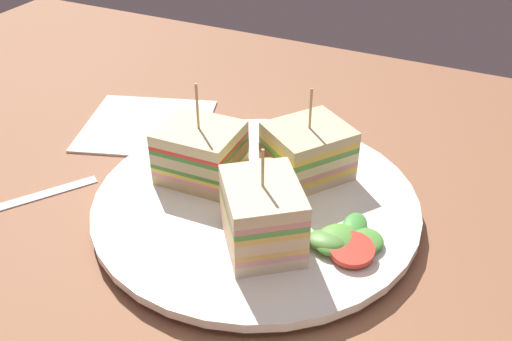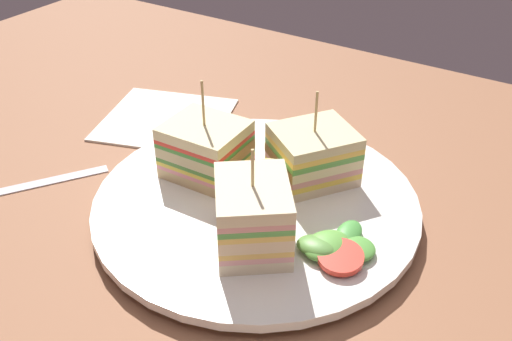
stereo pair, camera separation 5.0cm
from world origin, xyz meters
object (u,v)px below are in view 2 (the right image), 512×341
sandwich_wedge_0 (253,216)px  sandwich_wedge_1 (313,155)px  chip_pile (253,187)px  napkin (166,118)px  sandwich_wedge_2 (206,149)px  plate (256,203)px

sandwich_wedge_0 → sandwich_wedge_1: 11.02cm
chip_pile → napkin: 20.31cm
sandwich_wedge_0 → sandwich_wedge_1: (-0.41, 11.00, -0.38)cm
sandwich_wedge_1 → chip_pile: bearing=8.9°
sandwich_wedge_1 → sandwich_wedge_2: (-8.87, -4.70, 0.10)cm
napkin → plate: bearing=-26.0°
chip_pile → sandwich_wedge_0: bearing=-57.3°
plate → chip_pile: size_ratio=4.68×
plate → chip_pile: 1.89cm
sandwich_wedge_0 → chip_pile: 6.40cm
sandwich_wedge_2 → chip_pile: (5.94, -1.10, -1.37)cm
sandwich_wedge_1 → sandwich_wedge_2: 10.04cm
plate → napkin: 20.28cm
plate → sandwich_wedge_0: (3.12, -5.39, 3.52)cm
sandwich_wedge_1 → napkin: size_ratio=0.67×
sandwich_wedge_1 → napkin: 21.53cm
sandwich_wedge_1 → chip_pile: sandwich_wedge_1 is taller
sandwich_wedge_0 → plate: bearing=-7.2°
sandwich_wedge_1 → sandwich_wedge_2: bearing=-26.4°
sandwich_wedge_1 → chip_pile: size_ratio=1.50×
sandwich_wedge_2 → plate: bearing=-10.2°
sandwich_wedge_1 → plate: bearing=9.9°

